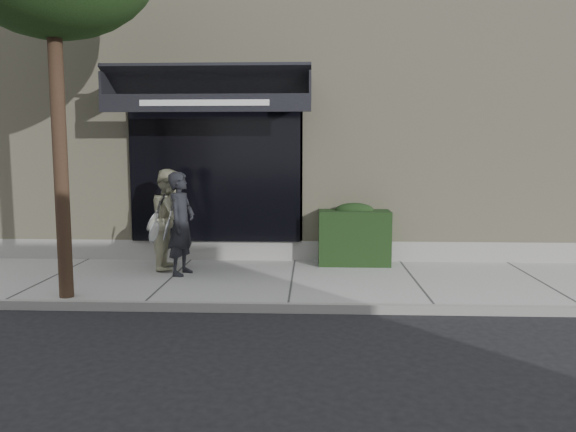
{
  "coord_description": "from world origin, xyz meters",
  "views": [
    {
      "loc": [
        0.32,
        -9.03,
        2.22
      ],
      "look_at": [
        -0.09,
        0.6,
        1.08
      ],
      "focal_mm": 35.0,
      "sensor_mm": 36.0,
      "label": 1
    }
  ],
  "objects": [
    {
      "name": "hedge",
      "position": [
        1.1,
        1.25,
        0.66
      ],
      "size": [
        1.3,
        0.7,
        1.14
      ],
      "color": "black",
      "rests_on": "sidewalk"
    },
    {
      "name": "building_facade",
      "position": [
        -0.01,
        4.96,
        2.74
      ],
      "size": [
        14.3,
        8.04,
        5.64
      ],
      "color": "tan",
      "rests_on": "ground"
    },
    {
      "name": "sidewalk",
      "position": [
        0.0,
        0.0,
        0.06
      ],
      "size": [
        20.0,
        3.0,
        0.12
      ],
      "primitive_type": "cube",
      "color": "gray",
      "rests_on": "ground"
    },
    {
      "name": "curb",
      "position": [
        0.0,
        -1.55,
        0.07
      ],
      "size": [
        20.0,
        0.1,
        0.14
      ],
      "primitive_type": "cube",
      "color": "gray",
      "rests_on": "ground"
    },
    {
      "name": "ground",
      "position": [
        0.0,
        0.0,
        0.0
      ],
      "size": [
        80.0,
        80.0,
        0.0
      ],
      "primitive_type": "plane",
      "color": "black",
      "rests_on": "ground"
    },
    {
      "name": "pedestrian_back",
      "position": [
        -2.18,
        0.71,
        1.01
      ],
      "size": [
        0.72,
        0.9,
        1.77
      ],
      "color": "#B5B191",
      "rests_on": "sidewalk"
    },
    {
      "name": "pedestrian_front",
      "position": [
        -1.88,
        0.23,
        0.99
      ],
      "size": [
        0.76,
        0.8,
        1.74
      ],
      "color": "black",
      "rests_on": "sidewalk"
    }
  ]
}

